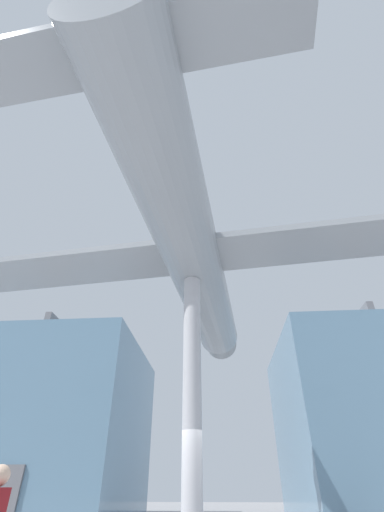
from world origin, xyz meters
TOP-DOWN VIEW (x-y plane):
  - glass_pavilion_left at (-8.91, 14.32)m, footprint 8.82×10.96m
  - glass_pavilion_right at (8.91, 14.32)m, footprint 8.82×10.96m
  - support_pylon_central at (0.00, 0.00)m, footprint 0.44×0.44m
  - suspended_airplane at (0.02, 0.16)m, footprint 17.96×14.43m

SIDE VIEW (x-z plane):
  - support_pylon_central at x=0.00m, z-range 0.00..6.21m
  - glass_pavilion_left at x=-8.91m, z-range -0.29..9.51m
  - glass_pavilion_right at x=8.91m, z-range -0.29..9.51m
  - suspended_airplane at x=0.02m, z-range 5.43..8.65m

